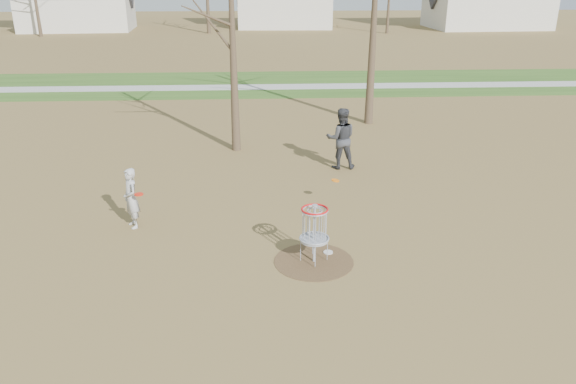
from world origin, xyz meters
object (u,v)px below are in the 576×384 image
at_px(disc_grounded, 328,252).
at_px(disc_golf_basket, 314,225).
at_px(player_throwing, 341,138).
at_px(player_standing, 131,198).

height_order(disc_grounded, disc_golf_basket, disc_golf_basket).
bearing_deg(disc_grounded, player_throwing, 79.39).
xyz_separation_m(player_throwing, disc_golf_basket, (-1.48, -6.33, -0.09)).
height_order(player_throwing, disc_grounded, player_throwing).
height_order(player_standing, disc_grounded, player_standing).
height_order(player_standing, disc_golf_basket, player_standing).
relative_size(player_throwing, disc_grounded, 9.11).
xyz_separation_m(player_standing, disc_golf_basket, (4.41, -2.09, 0.14)).
relative_size(player_standing, disc_grounded, 7.08).
bearing_deg(disc_golf_basket, player_standing, 154.65).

